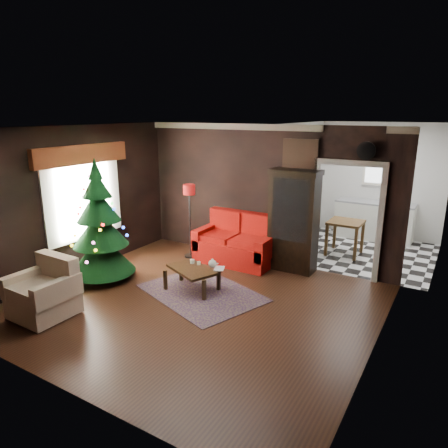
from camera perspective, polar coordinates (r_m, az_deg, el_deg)
The scene contains 26 objects.
floor at distance 6.78m, azimuth -3.99°, elevation -11.18°, with size 5.50×5.50×0.00m, color black.
ceiling at distance 6.07m, azimuth -4.49°, elevation 13.20°, with size 5.50×5.50×0.00m, color white.
wall_back at distance 8.39m, azimuth 5.64°, elevation 4.14°, with size 5.50×5.50×0.00m, color black.
wall_front at distance 4.57m, azimuth -22.62°, elevation -6.72°, with size 5.50×5.50×0.00m, color black.
wall_left at distance 8.14m, azimuth -20.31°, elevation 2.90°, with size 5.50×5.50×0.00m, color black.
wall_right at distance 5.26m, azimuth 21.17°, elevation -3.71°, with size 5.50×5.50×0.00m, color black.
doorway at distance 7.91m, azimuth 16.75°, elevation 0.26°, with size 1.10×0.10×2.10m, color silver, non-canonical shape.
left_window at distance 8.22m, azimuth -19.10°, elevation 3.49°, with size 0.05×1.60×1.40m, color white.
valance at distance 8.04m, azimuth -19.24°, elevation 9.15°, with size 0.12×2.10×0.35m, color brown.
kitchen_floor at distance 9.62m, azimuth 18.54°, elevation -3.77°, with size 3.00×3.00×0.00m, color white.
kitchen_window at distance 10.64m, azimuth 21.09°, elevation 7.22°, with size 0.70×0.06×0.70m, color white.
rug at distance 7.16m, azimuth -3.14°, elevation -9.58°, with size 2.02×1.47×0.01m, color #5E4557.
loveseat at distance 8.40m, azimuth 1.69°, elevation -2.11°, with size 1.70×0.90×1.00m, color maroon, non-canonical shape.
curio_cabinet at distance 8.00m, azimuth 9.70°, elevation 0.13°, with size 0.90×0.45×1.90m, color black, non-canonical shape.
floor_lamp at distance 8.50m, azimuth -4.80°, elevation 0.37°, with size 0.26×0.26×1.55m, color black, non-canonical shape.
christmas_tree at distance 7.70m, azimuth -17.00°, elevation -0.17°, with size 1.19×1.19×2.27m, color black, non-canonical shape.
armchair at distance 6.80m, azimuth -24.10°, elevation -8.21°, with size 0.86×0.86×0.88m, color #D7AF83, non-canonical shape.
coffee_table at distance 7.21m, azimuth -4.51°, elevation -7.67°, with size 0.88×0.53×0.40m, color black, non-canonical shape.
teapot at distance 7.11m, azimuth -1.62°, elevation -5.54°, with size 0.17×0.17×0.16m, color beige, non-canonical shape.
cup_a at distance 7.28m, azimuth -3.55°, elevation -5.49°, with size 0.06×0.06×0.06m, color white.
cup_b at distance 7.35m, azimuth -4.46°, elevation -5.23°, with size 0.08×0.08×0.07m, color white.
book at distance 7.04m, azimuth -1.35°, elevation -5.44°, with size 0.17×0.02×0.23m, color gray.
wall_clock at distance 7.59m, azimuth 19.28°, elevation 9.66°, with size 0.32×0.32×0.06m, color white.
painting at distance 7.94m, azimuth 10.62°, elevation 9.52°, with size 0.62×0.05×0.52m, color tan.
kitchen_counter at distance 10.62m, azimuth 20.20°, elevation 0.40°, with size 1.80×0.60×0.90m, color white.
kitchen_table at distance 9.29m, azimuth 16.52°, elevation -1.85°, with size 0.70×0.70×0.75m, color brown, non-canonical shape.
Camera 1 is at (3.50, -4.95, 3.03)m, focal length 32.69 mm.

